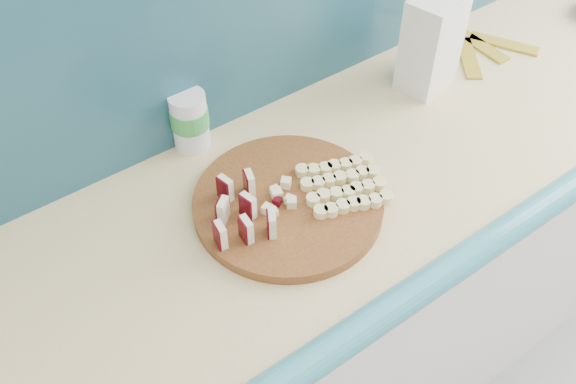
# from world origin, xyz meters

# --- Properties ---
(kitchen_counter) EXTENTS (2.20, 0.63, 0.91)m
(kitchen_counter) POSITION_xyz_m (0.10, 1.50, 0.46)
(kitchen_counter) COLOR white
(kitchen_counter) RESTS_ON ground
(cutting_board) EXTENTS (0.48, 0.48, 0.02)m
(cutting_board) POSITION_xyz_m (-0.24, 1.49, 0.92)
(cutting_board) COLOR #4E2510
(cutting_board) RESTS_ON kitchen_counter
(apple_wedges) EXTENTS (0.14, 0.16, 0.05)m
(apple_wedges) POSITION_xyz_m (-0.34, 1.50, 0.96)
(apple_wedges) COLOR beige
(apple_wedges) RESTS_ON cutting_board
(apple_chunks) EXTENTS (0.05, 0.06, 0.02)m
(apple_chunks) POSITION_xyz_m (-0.26, 1.50, 0.94)
(apple_chunks) COLOR beige
(apple_chunks) RESTS_ON cutting_board
(banana_slices) EXTENTS (0.19, 0.18, 0.02)m
(banana_slices) POSITION_xyz_m (-0.13, 1.45, 0.94)
(banana_slices) COLOR #E7D98D
(banana_slices) RESTS_ON cutting_board
(flour_bag) EXTENTS (0.15, 0.12, 0.23)m
(flour_bag) POSITION_xyz_m (0.26, 1.62, 1.02)
(flour_bag) COLOR silver
(flour_bag) RESTS_ON kitchen_counter
(canister) EXTENTS (0.08, 0.08, 0.13)m
(canister) POSITION_xyz_m (-0.29, 1.76, 0.98)
(canister) COLOR silver
(canister) RESTS_ON kitchen_counter
(banana_peel) EXTENTS (0.24, 0.20, 0.01)m
(banana_peel) POSITION_xyz_m (0.48, 1.63, 0.91)
(banana_peel) COLOR gold
(banana_peel) RESTS_ON kitchen_counter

